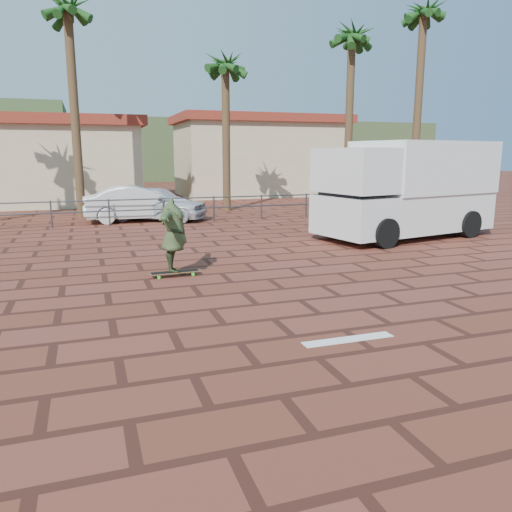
{
  "coord_description": "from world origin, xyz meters",
  "views": [
    {
      "loc": [
        -2.76,
        -7.24,
        2.64
      ],
      "look_at": [
        0.12,
        1.24,
        0.8
      ],
      "focal_mm": 35.0,
      "sensor_mm": 36.0,
      "label": 1
    }
  ],
  "objects_px": {
    "skateboarder": "(174,235)",
    "car_silver": "(156,203)",
    "car_white": "(139,204)",
    "campervan": "(407,187)",
    "longboard": "(175,272)"
  },
  "relations": [
    {
      "from": "longboard",
      "to": "car_white",
      "type": "distance_m",
      "value": 9.62
    },
    {
      "from": "longboard",
      "to": "campervan",
      "type": "distance_m",
      "value": 8.6
    },
    {
      "from": "skateboarder",
      "to": "car_white",
      "type": "height_order",
      "value": "skateboarder"
    },
    {
      "from": "skateboarder",
      "to": "car_white",
      "type": "bearing_deg",
      "value": 15.85
    },
    {
      "from": "skateboarder",
      "to": "campervan",
      "type": "relative_size",
      "value": 0.32
    },
    {
      "from": "skateboarder",
      "to": "car_silver",
      "type": "distance_m",
      "value": 9.64
    },
    {
      "from": "campervan",
      "to": "skateboarder",
      "type": "bearing_deg",
      "value": -171.5
    },
    {
      "from": "car_silver",
      "to": "car_white",
      "type": "distance_m",
      "value": 0.67
    },
    {
      "from": "skateboarder",
      "to": "campervan",
      "type": "xyz_separation_m",
      "value": [
        7.95,
        2.94,
        0.68
      ]
    },
    {
      "from": "skateboarder",
      "to": "longboard",
      "type": "bearing_deg",
      "value": -136.34
    },
    {
      "from": "car_white",
      "to": "longboard",
      "type": "bearing_deg",
      "value": 177.9
    },
    {
      "from": "skateboarder",
      "to": "car_silver",
      "type": "height_order",
      "value": "skateboarder"
    },
    {
      "from": "longboard",
      "to": "car_white",
      "type": "relative_size",
      "value": 0.26
    },
    {
      "from": "car_silver",
      "to": "car_white",
      "type": "xyz_separation_m",
      "value": [
        -0.67,
        0.0,
        -0.0
      ]
    },
    {
      "from": "skateboarder",
      "to": "car_white",
      "type": "relative_size",
      "value": 0.47
    }
  ]
}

